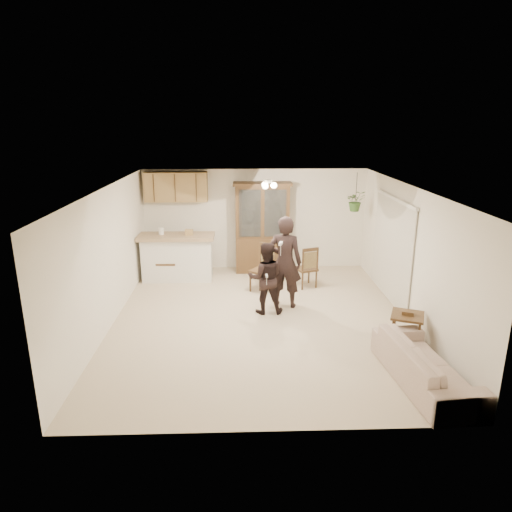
{
  "coord_description": "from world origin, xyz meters",
  "views": [
    {
      "loc": [
        -0.35,
        -7.94,
        3.63
      ],
      "look_at": [
        -0.07,
        0.4,
        1.14
      ],
      "focal_mm": 32.0,
      "sensor_mm": 36.0,
      "label": 1
    }
  ],
  "objects_px": {
    "chair_hutch_right": "(306,275)",
    "chair_hutch_left": "(262,278)",
    "child": "(266,280)",
    "adult": "(285,263)",
    "china_hutch": "(262,228)",
    "sofa": "(426,360)",
    "chair_bar": "(168,269)",
    "side_table": "(406,329)"
  },
  "relations": [
    {
      "from": "sofa",
      "to": "side_table",
      "type": "xyz_separation_m",
      "value": [
        0.13,
        1.13,
        -0.07
      ]
    },
    {
      "from": "china_hutch",
      "to": "chair_bar",
      "type": "relative_size",
      "value": 2.17
    },
    {
      "from": "child",
      "to": "china_hutch",
      "type": "distance_m",
      "value": 2.63
    },
    {
      "from": "china_hutch",
      "to": "chair_hutch_left",
      "type": "bearing_deg",
      "value": -91.99
    },
    {
      "from": "child",
      "to": "side_table",
      "type": "relative_size",
      "value": 2.02
    },
    {
      "from": "adult",
      "to": "side_table",
      "type": "height_order",
      "value": "adult"
    },
    {
      "from": "side_table",
      "to": "chair_hutch_left",
      "type": "height_order",
      "value": "chair_hutch_left"
    },
    {
      "from": "side_table",
      "to": "chair_hutch_right",
      "type": "bearing_deg",
      "value": 113.87
    },
    {
      "from": "adult",
      "to": "chair_hutch_right",
      "type": "bearing_deg",
      "value": -101.47
    },
    {
      "from": "chair_bar",
      "to": "chair_hutch_left",
      "type": "distance_m",
      "value": 2.32
    },
    {
      "from": "china_hutch",
      "to": "chair_hutch_left",
      "type": "height_order",
      "value": "china_hutch"
    },
    {
      "from": "chair_hutch_left",
      "to": "chair_hutch_right",
      "type": "bearing_deg",
      "value": 49.78
    },
    {
      "from": "sofa",
      "to": "chair_hutch_right",
      "type": "xyz_separation_m",
      "value": [
        -1.15,
        4.02,
        -0.1
      ]
    },
    {
      "from": "chair_hutch_left",
      "to": "child",
      "type": "bearing_deg",
      "value": -53.35
    },
    {
      "from": "sofa",
      "to": "chair_hutch_left",
      "type": "relative_size",
      "value": 1.8
    },
    {
      "from": "sofa",
      "to": "chair_bar",
      "type": "relative_size",
      "value": 1.84
    },
    {
      "from": "child",
      "to": "side_table",
      "type": "distance_m",
      "value": 2.73
    },
    {
      "from": "chair_hutch_right",
      "to": "sofa",
      "type": "bearing_deg",
      "value": 86.07
    },
    {
      "from": "side_table",
      "to": "child",
      "type": "bearing_deg",
      "value": 147.07
    },
    {
      "from": "chair_bar",
      "to": "side_table",
      "type": "bearing_deg",
      "value": -35.33
    },
    {
      "from": "child",
      "to": "chair_hutch_left",
      "type": "relative_size",
      "value": 1.29
    },
    {
      "from": "adult",
      "to": "chair_bar",
      "type": "xyz_separation_m",
      "value": [
        -2.6,
        1.62,
        -0.61
      ]
    },
    {
      "from": "child",
      "to": "china_hutch",
      "type": "bearing_deg",
      "value": -91.48
    },
    {
      "from": "chair_hutch_left",
      "to": "chair_hutch_right",
      "type": "distance_m",
      "value": 1.02
    },
    {
      "from": "sofa",
      "to": "side_table",
      "type": "bearing_deg",
      "value": -12.3
    },
    {
      "from": "china_hutch",
      "to": "side_table",
      "type": "bearing_deg",
      "value": -61.02
    },
    {
      "from": "chair_bar",
      "to": "chair_hutch_left",
      "type": "xyz_separation_m",
      "value": [
        2.2,
        -0.76,
        0.01
      ]
    },
    {
      "from": "sofa",
      "to": "child",
      "type": "height_order",
      "value": "child"
    },
    {
      "from": "child",
      "to": "chair_hutch_right",
      "type": "relative_size",
      "value": 1.42
    },
    {
      "from": "chair_hutch_right",
      "to": "chair_hutch_left",
      "type": "bearing_deg",
      "value": -6.59
    },
    {
      "from": "chair_bar",
      "to": "chair_hutch_left",
      "type": "bearing_deg",
      "value": -17.01
    },
    {
      "from": "child",
      "to": "chair_hutch_left",
      "type": "distance_m",
      "value": 1.24
    },
    {
      "from": "chair_bar",
      "to": "child",
      "type": "bearing_deg",
      "value": -39.39
    },
    {
      "from": "china_hutch",
      "to": "child",
      "type": "bearing_deg",
      "value": -90.83
    },
    {
      "from": "china_hutch",
      "to": "sofa",
      "type": "bearing_deg",
      "value": -67.73
    },
    {
      "from": "adult",
      "to": "chair_hutch_left",
      "type": "distance_m",
      "value": 1.13
    },
    {
      "from": "adult",
      "to": "chair_hutch_right",
      "type": "xyz_separation_m",
      "value": [
        0.59,
        1.1,
        -0.63
      ]
    },
    {
      "from": "sofa",
      "to": "side_table",
      "type": "relative_size",
      "value": 2.8
    },
    {
      "from": "sofa",
      "to": "china_hutch",
      "type": "height_order",
      "value": "china_hutch"
    },
    {
      "from": "chair_bar",
      "to": "adult",
      "type": "bearing_deg",
      "value": -29.97
    },
    {
      "from": "china_hutch",
      "to": "chair_bar",
      "type": "distance_m",
      "value": 2.48
    },
    {
      "from": "side_table",
      "to": "chair_hutch_left",
      "type": "xyz_separation_m",
      "value": [
        -2.27,
        2.65,
        0.0
      ]
    }
  ]
}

